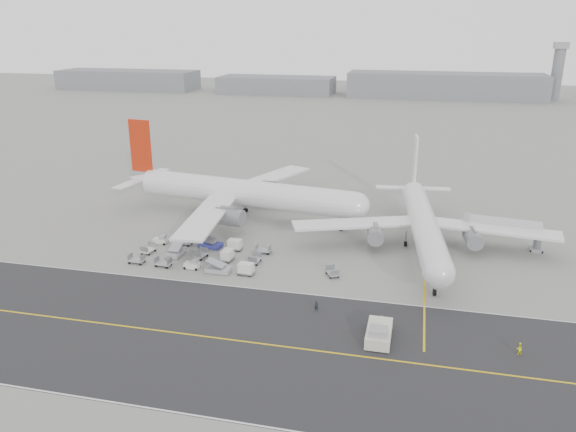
% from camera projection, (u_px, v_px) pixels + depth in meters
% --- Properties ---
extents(ground, '(700.00, 700.00, 0.00)m').
position_uv_depth(ground, '(242.00, 281.00, 94.24)').
color(ground, gray).
rests_on(ground, ground).
extents(taxiway, '(220.00, 59.00, 0.03)m').
position_uv_depth(taxiway, '(237.00, 340.00, 76.61)').
color(taxiway, '#2A2A2D').
rests_on(taxiway, ground).
extents(horizon_buildings, '(520.00, 28.00, 28.00)m').
position_uv_depth(horizon_buildings, '(426.00, 97.00, 327.15)').
color(horizon_buildings, gray).
rests_on(horizon_buildings, ground).
extents(control_tower, '(7.00, 7.00, 31.25)m').
position_uv_depth(control_tower, '(558.00, 70.00, 311.39)').
color(control_tower, gray).
rests_on(control_tower, ground).
extents(airliner_a, '(58.53, 57.50, 20.28)m').
position_uv_depth(airliner_a, '(240.00, 192.00, 123.42)').
color(airliner_a, silver).
rests_on(airliner_a, ground).
extents(airliner_b, '(50.13, 50.92, 17.59)m').
position_uv_depth(airliner_b, '(423.00, 223.00, 106.78)').
color(airliner_b, silver).
rests_on(airliner_b, ground).
extents(pushback_tug, '(3.36, 9.07, 2.60)m').
position_uv_depth(pushback_tug, '(379.00, 333.00, 76.40)').
color(pushback_tug, beige).
rests_on(pushback_tug, ground).
extents(jet_bridge, '(15.19, 4.83, 5.67)m').
position_uv_depth(jet_bridge, '(503.00, 227.00, 107.66)').
color(jet_bridge, gray).
rests_on(jet_bridge, ground).
extents(gse_cluster, '(30.51, 20.42, 2.17)m').
position_uv_depth(gse_cluster, '(201.00, 258.00, 103.66)').
color(gse_cluster, '#98999D').
rests_on(gse_cluster, ground).
extents(stray_dolly, '(2.71, 3.12, 1.64)m').
position_uv_depth(stray_dolly, '(332.00, 276.00, 96.22)').
color(stray_dolly, silver).
rests_on(stray_dolly, ground).
extents(ground_crew_a, '(0.61, 0.41, 1.66)m').
position_uv_depth(ground_crew_a, '(316.00, 306.00, 84.22)').
color(ground_crew_a, black).
rests_on(ground_crew_a, ground).
extents(ground_crew_b, '(1.02, 0.91, 1.74)m').
position_uv_depth(ground_crew_b, '(519.00, 349.00, 73.15)').
color(ground_crew_b, yellow).
rests_on(ground_crew_b, ground).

